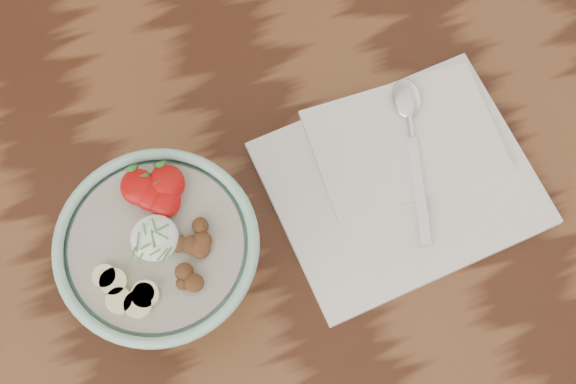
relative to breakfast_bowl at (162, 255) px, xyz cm
name	(u,v)px	position (x,y,z in cm)	size (l,w,h in cm)	color
table	(302,276)	(13.17, -3.01, -15.59)	(160.00, 90.00, 75.00)	#35190D
breakfast_bowl	(162,255)	(0.00, 0.00, 0.00)	(18.54, 18.54, 12.12)	#91C3AF
napkin	(402,174)	(25.74, 1.46, -5.62)	(27.70, 23.01, 1.62)	white
spoon	(409,121)	(28.45, 6.31, -4.27)	(7.04, 18.40, 0.97)	silver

